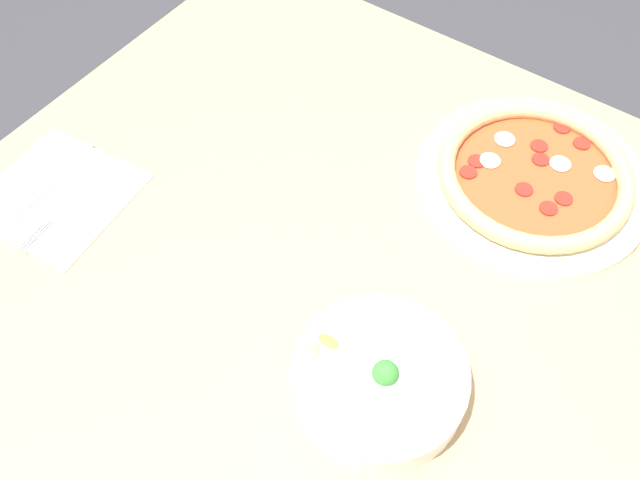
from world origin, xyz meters
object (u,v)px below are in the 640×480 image
Objects in this scene: bowl at (378,378)px; fork at (72,202)px; pizza at (534,176)px; knife at (50,183)px.

bowl is 1.09× the size of fork.
pizza reaches higher than knife.
knife is at bearing 35.48° from pizza.
bowl reaches higher than pizza.
pizza reaches higher than fork.
pizza is 1.73× the size of knife.
bowl is at bearing 87.16° from knife.
pizza is at bearing 125.02° from fork.
pizza is at bearing 121.88° from knife.
bowl reaches higher than fork.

